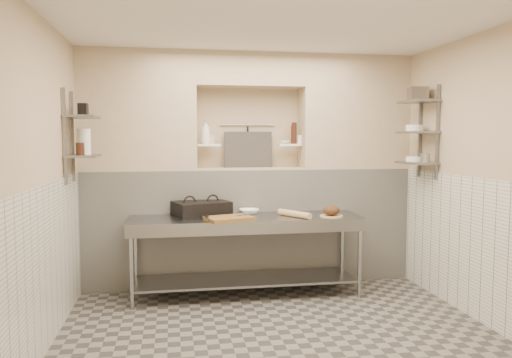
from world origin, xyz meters
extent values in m
cube|color=slate|center=(0.00, 0.00, -0.05)|extent=(4.00, 3.90, 0.10)
cube|color=silver|center=(0.00, 0.00, 2.85)|extent=(4.00, 3.90, 0.10)
cube|color=tan|center=(-2.05, 0.00, 1.40)|extent=(0.10, 3.90, 2.80)
cube|color=tan|center=(2.05, 0.00, 1.40)|extent=(0.10, 3.90, 2.80)
cube|color=tan|center=(0.00, 2.00, 1.40)|extent=(4.00, 0.10, 2.80)
cube|color=tan|center=(0.00, -2.00, 1.40)|extent=(4.00, 0.10, 2.80)
cube|color=silver|center=(0.00, 1.75, 0.70)|extent=(4.00, 0.40, 1.40)
cube|color=tan|center=(0.00, 1.75, 1.41)|extent=(1.30, 0.40, 0.02)
cube|color=tan|center=(-1.33, 1.75, 2.10)|extent=(1.35, 0.40, 1.40)
cube|color=tan|center=(1.33, 1.75, 2.10)|extent=(1.35, 0.40, 1.40)
cube|color=tan|center=(0.00, 1.75, 2.60)|extent=(1.30, 0.40, 0.40)
cube|color=silver|center=(-1.99, 0.00, 0.70)|extent=(0.02, 3.90, 1.40)
cube|color=silver|center=(1.99, 0.00, 0.70)|extent=(0.02, 3.90, 1.40)
cube|color=white|center=(-0.50, 1.75, 1.70)|extent=(0.28, 0.16, 0.02)
cube|color=white|center=(0.50, 1.75, 1.70)|extent=(0.28, 0.16, 0.02)
cylinder|color=gray|center=(0.00, 1.92, 1.95)|extent=(0.70, 0.02, 0.02)
cylinder|color=black|center=(0.00, 1.90, 1.78)|extent=(0.02, 0.02, 0.30)
cube|color=#383330|center=(0.00, 1.85, 1.64)|extent=(0.60, 0.08, 0.45)
cube|color=slate|center=(-1.98, 1.25, 1.80)|extent=(0.03, 0.03, 0.95)
cube|color=slate|center=(-1.98, 0.85, 1.80)|extent=(0.03, 0.03, 0.95)
cube|color=slate|center=(-1.84, 1.05, 1.60)|extent=(0.30, 0.50, 0.02)
cube|color=slate|center=(-1.84, 1.05, 2.00)|extent=(0.30, 0.50, 0.03)
cube|color=slate|center=(1.98, 1.25, 1.85)|extent=(0.03, 0.03, 1.05)
cube|color=slate|center=(1.98, 0.85, 1.85)|extent=(0.03, 0.03, 1.05)
cube|color=slate|center=(1.84, 1.05, 1.50)|extent=(0.30, 0.50, 0.02)
cube|color=slate|center=(1.84, 1.05, 1.85)|extent=(0.30, 0.50, 0.02)
cube|color=slate|center=(1.84, 1.05, 2.20)|extent=(0.30, 0.50, 0.03)
cube|color=gray|center=(-0.13, 1.20, 0.88)|extent=(2.60, 0.70, 0.04)
cube|color=gray|center=(-0.13, 1.20, 0.18)|extent=(2.45, 0.60, 0.03)
cube|color=gray|center=(-0.13, 0.87, 0.82)|extent=(2.60, 0.02, 0.12)
cylinder|color=gray|center=(-1.37, 0.91, 0.43)|extent=(0.04, 0.04, 0.86)
cylinder|color=gray|center=(-1.37, 1.49, 0.43)|extent=(0.04, 0.04, 0.86)
cylinder|color=gray|center=(1.11, 0.91, 0.43)|extent=(0.04, 0.04, 0.86)
cylinder|color=gray|center=(1.11, 1.49, 0.43)|extent=(0.04, 0.04, 0.86)
cube|color=black|center=(-0.62, 1.37, 0.95)|extent=(0.70, 0.60, 0.11)
cube|color=black|center=(-0.62, 1.37, 1.04)|extent=(0.70, 0.60, 0.05)
cube|color=brown|center=(-0.35, 0.97, 0.92)|extent=(0.55, 0.46, 0.04)
cube|color=gray|center=(-0.14, 1.07, 0.95)|extent=(0.24, 0.15, 0.01)
cylinder|color=gray|center=(-0.58, 0.97, 0.96)|extent=(0.05, 0.26, 0.02)
imported|color=white|center=(-0.06, 1.42, 0.93)|extent=(0.24, 0.24, 0.06)
cylinder|color=tan|center=(0.41, 1.09, 0.94)|extent=(0.31, 0.44, 0.07)
cylinder|color=tan|center=(0.82, 1.04, 0.91)|extent=(0.26, 0.26, 0.01)
ellipsoid|color=#4C2D19|center=(0.82, 1.04, 0.97)|extent=(0.19, 0.19, 0.11)
imported|color=white|center=(-0.53, 1.74, 1.86)|extent=(0.13, 0.13, 0.29)
cube|color=tan|center=(-0.47, 1.80, 1.77)|extent=(0.07, 0.07, 0.11)
imported|color=white|center=(0.44, 1.72, 1.73)|extent=(0.16, 0.16, 0.04)
cylinder|color=#32180F|center=(0.55, 1.74, 1.82)|extent=(0.06, 0.06, 0.22)
cylinder|color=#32180F|center=(0.56, 1.74, 1.84)|extent=(0.07, 0.07, 0.26)
cylinder|color=white|center=(0.63, 1.75, 1.77)|extent=(0.06, 0.06, 0.11)
cylinder|color=white|center=(-1.84, 1.12, 1.75)|extent=(0.13, 0.13, 0.27)
cylinder|color=#32180F|center=(-1.84, 0.89, 1.68)|extent=(0.08, 0.08, 0.13)
cube|color=black|center=(-1.84, 1.11, 2.08)|extent=(0.10, 0.10, 0.13)
cylinder|color=white|center=(1.84, 1.11, 1.54)|extent=(0.20, 0.20, 0.06)
cylinder|color=gray|center=(1.84, 0.86, 1.56)|extent=(0.10, 0.10, 0.10)
cylinder|color=white|center=(1.84, 1.12, 1.90)|extent=(0.20, 0.20, 0.07)
cube|color=gray|center=(1.84, 1.07, 2.29)|extent=(0.24, 0.27, 0.15)
camera|label=1|loc=(-0.94, -4.30, 1.78)|focal=35.00mm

